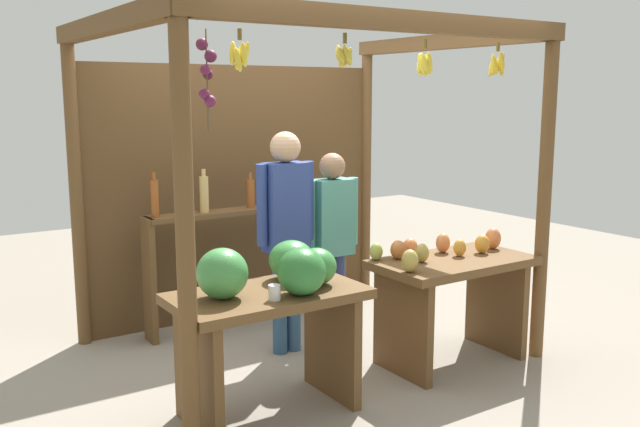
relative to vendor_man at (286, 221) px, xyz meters
name	(u,v)px	position (x,y,z in m)	size (l,w,h in m)	color
ground_plane	(305,349)	(0.14, -0.03, -1.01)	(12.00, 12.00, 0.00)	gray
market_stall	(272,159)	(0.14, 0.45, 0.42)	(2.89, 2.25, 2.43)	brown
fruit_counter_left	(273,300)	(-0.59, -0.84, -0.29)	(1.16, 0.68, 1.07)	brown
fruit_counter_right	(450,284)	(0.90, -0.82, -0.43)	(1.18, 0.65, 0.94)	brown
bottle_shelf_unit	(251,233)	(0.11, 0.77, -0.23)	(1.85, 0.22, 1.35)	brown
vendor_man	(286,221)	(0.00, 0.00, 0.00)	(0.48, 0.23, 1.68)	#30567C
vendor_woman	(332,231)	(0.43, 0.02, -0.12)	(0.48, 0.20, 1.50)	navy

